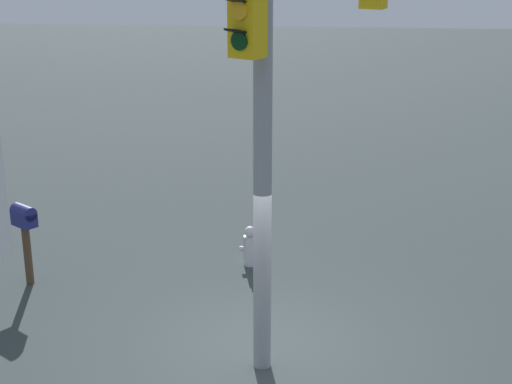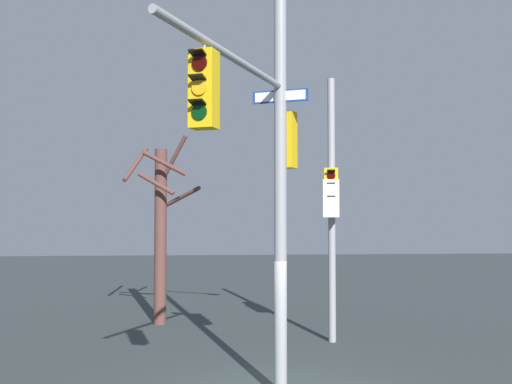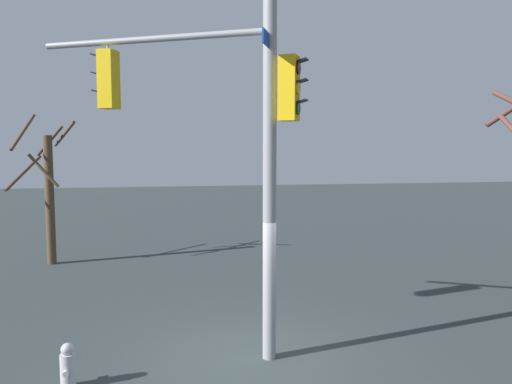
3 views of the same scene
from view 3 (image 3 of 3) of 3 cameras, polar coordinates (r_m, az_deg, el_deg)
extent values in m
plane|color=#30393A|center=(9.40, -0.44, -18.78)|extent=(80.00, 80.00, 0.00)
cylinder|color=gray|center=(8.69, 1.62, 11.95)|extent=(0.24, 0.24, 9.69)
cylinder|color=gray|center=(9.68, -12.10, 16.95)|extent=(2.15, 4.12, 0.12)
cube|color=gold|center=(10.02, -16.73, 12.38)|extent=(0.45, 0.41, 1.10)
cylinder|color=#2F0403|center=(10.15, -17.62, 14.20)|extent=(0.21, 0.11, 0.22)
cube|color=black|center=(10.21, -18.02, 14.82)|extent=(0.25, 0.23, 0.06)
cylinder|color=#F2A814|center=(10.10, -17.57, 12.30)|extent=(0.21, 0.11, 0.22)
cube|color=black|center=(10.16, -17.96, 12.93)|extent=(0.25, 0.23, 0.06)
cylinder|color=black|center=(10.07, -17.51, 10.38)|extent=(0.21, 0.11, 0.22)
cube|color=black|center=(10.12, -17.91, 11.03)|extent=(0.25, 0.23, 0.06)
cylinder|color=gray|center=(10.12, -16.82, 15.89)|extent=(0.04, 0.04, 0.15)
cube|color=gold|center=(8.61, 3.85, 11.89)|extent=(0.46, 0.44, 1.10)
cylinder|color=#2F0403|center=(8.61, 4.95, 14.16)|extent=(0.21, 0.13, 0.22)
cube|color=black|center=(8.61, 5.46, 14.97)|extent=(0.26, 0.24, 0.06)
cylinder|color=#F2A814|center=(8.57, 4.94, 11.92)|extent=(0.21, 0.13, 0.22)
cube|color=black|center=(8.56, 5.44, 12.73)|extent=(0.26, 0.24, 0.06)
cylinder|color=black|center=(8.53, 4.92, 9.65)|extent=(0.21, 0.13, 0.22)
cube|color=black|center=(8.53, 5.42, 10.46)|extent=(0.26, 0.24, 0.06)
cube|color=navy|center=(8.82, 1.63, 17.01)|extent=(1.02, 0.47, 0.24)
cube|color=white|center=(8.82, 1.51, 17.01)|extent=(0.92, 0.41, 0.18)
cylinder|color=#B2B2B7|center=(8.85, -20.98, -18.80)|extent=(0.24, 0.24, 0.55)
sphere|color=#B2B2B7|center=(8.71, -21.06, -16.66)|extent=(0.20, 0.20, 0.20)
cylinder|color=#B2B2B7|center=(8.96, -20.81, -18.28)|extent=(0.10, 0.09, 0.09)
cylinder|color=#B2B2B7|center=(8.71, -21.16, -19.00)|extent=(0.10, 0.09, 0.09)
cylinder|color=brown|center=(14.34, 27.47, 6.66)|extent=(1.15, 0.34, 0.73)
cylinder|color=#4D3B28|center=(17.33, -22.81, -0.89)|extent=(0.29, 0.29, 4.21)
cylinder|color=#4D3B28|center=(17.59, -25.41, 6.34)|extent=(1.61, 0.43, 1.24)
cylinder|color=#4D3B28|center=(16.85, -23.43, 2.29)|extent=(0.22, 0.95, 1.08)
cylinder|color=#4D3B28|center=(17.54, -21.33, 6.29)|extent=(1.01, 0.90, 0.83)
cylinder|color=#4D3B28|center=(17.63, -22.78, 5.52)|extent=(0.12, 0.87, 1.02)
cylinder|color=#4D3B28|center=(17.77, -25.35, 2.05)|extent=(1.77, 0.75, 1.11)
camera|label=1|loc=(14.59, 40.56, 11.26)|focal=54.57mm
camera|label=2|loc=(13.52, -53.43, 1.06)|focal=41.23mm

